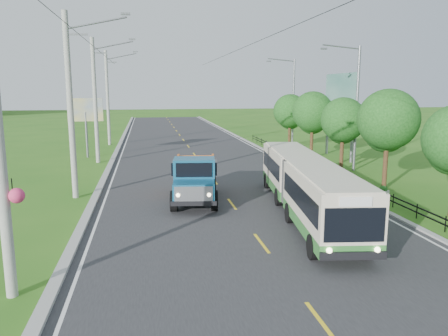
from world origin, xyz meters
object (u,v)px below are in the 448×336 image
object	(u,v)px
pole_far	(108,98)
bus	(306,182)
planter_far	(291,152)
tree_fifth	(313,114)
dump_truck	(195,176)
tree_third	(388,123)
tree_back	(290,113)
planter_mid	(326,168)
streetlight_far	(292,100)
billboard_left	(85,114)
pole_mid	(96,100)
billboard_right	(341,97)
pole_near	(71,105)
tree_fourth	(343,122)
planter_near	(383,192)
streetlight_mid	(355,104)

from	to	relation	value
pole_far	bus	bearing A→B (deg)	-68.94
planter_far	bus	size ratio (longest dim) A/B	0.05
tree_fifth	dump_truck	bearing A→B (deg)	-131.80
tree_third	tree_back	bearing A→B (deg)	90.00
planter_mid	tree_fifth	bearing A→B (deg)	78.44
streetlight_far	dump_truck	distance (m)	24.60
tree_fifth	billboard_left	distance (m)	19.74
pole_mid	pole_far	size ratio (longest dim) A/B	1.00
streetlight_far	planter_mid	bearing A→B (deg)	-98.30
billboard_right	pole_far	bearing A→B (deg)	147.70
billboard_left	pole_near	bearing A→B (deg)	-85.28
tree_third	bus	bearing A→B (deg)	-145.74
tree_fourth	billboard_left	world-z (taller)	tree_fourth
pole_mid	billboard_right	xyz separation A→B (m)	(20.56, -1.00, 0.25)
tree_fourth	bus	xyz separation A→B (m)	(-6.77, -10.61, -2.00)
planter_mid	tree_back	bearing A→B (deg)	84.09
pole_far	dump_truck	world-z (taller)	pole_far
pole_near	pole_far	bearing A→B (deg)	90.00
pole_near	planter_far	bearing A→B (deg)	37.63
streetlight_far	planter_mid	xyz separation A→B (m)	(-2.04, -14.00, -4.62)
tree_fifth	planter_far	distance (m)	4.21
billboard_left	dump_truck	size ratio (longest dim) A/B	0.85
tree_fifth	planter_near	xyz separation A→B (m)	(-1.26, -14.14, -3.57)
streetlight_mid	streetlight_far	world-z (taller)	same
tree_back	billboard_right	size ratio (longest dim) A/B	0.75
planter_mid	billboard_left	size ratio (longest dim) A/B	0.13
planter_near	dump_truck	bearing A→B (deg)	174.07
billboard_right	bus	bearing A→B (deg)	-119.22
tree_fifth	tree_back	size ratio (longest dim) A/B	1.05
pole_mid	dump_truck	world-z (taller)	pole_mid
planter_mid	planter_near	bearing A→B (deg)	-90.00
pole_near	tree_third	world-z (taller)	pole_near
pole_near	billboard_right	world-z (taller)	pole_near
tree_third	billboard_right	bearing A→B (deg)	78.36
billboard_right	streetlight_mid	bearing A→B (deg)	-105.44
planter_near	planter_mid	world-z (taller)	same
pole_mid	dump_truck	distance (m)	15.78
tree_fourth	planter_mid	world-z (taller)	tree_fourth
tree_back	planter_mid	world-z (taller)	tree_back
tree_third	streetlight_far	xyz separation A→B (m)	(0.79, 19.86, 0.92)
dump_truck	tree_fifth	bearing A→B (deg)	55.74
streetlight_mid	billboard_right	bearing A→B (deg)	74.56
planter_far	billboard_left	distance (m)	18.56
tree_fifth	planter_near	size ratio (longest dim) A/B	8.66
dump_truck	planter_far	bearing A→B (deg)	62.61
pole_far	planter_mid	size ratio (longest dim) A/B	14.93
tree_back	billboard_left	xyz separation A→B (m)	(-19.36, -2.14, 0.21)
billboard_left	dump_truck	xyz separation A→B (m)	(7.68, -16.92, -2.47)
streetlight_mid	billboard_left	world-z (taller)	streetlight_mid
planter_near	bus	distance (m)	6.18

